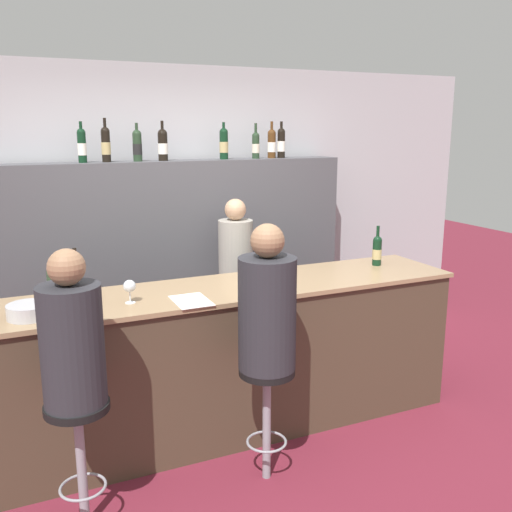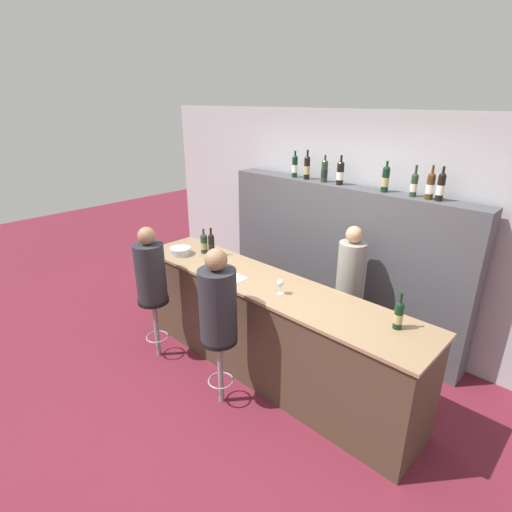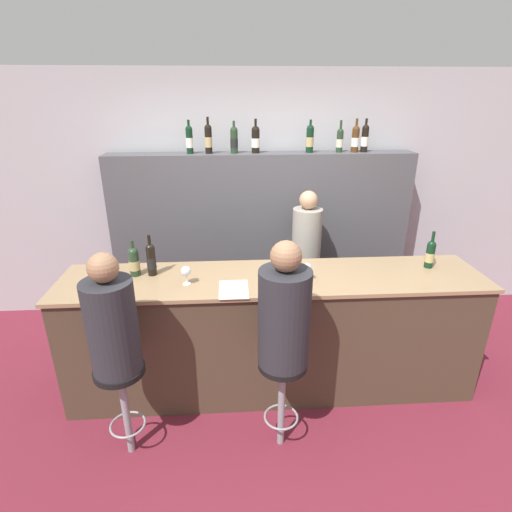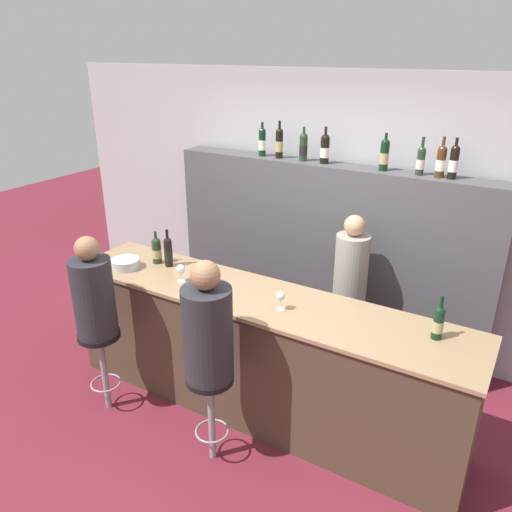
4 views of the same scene
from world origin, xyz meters
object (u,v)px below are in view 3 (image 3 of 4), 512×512
wine_bottle_backbar_1 (208,139)px  wine_bottle_backbar_5 (340,140)px  wine_glass_0 (186,272)px  wine_bottle_counter_0 (134,261)px  wine_bottle_backbar_7 (365,138)px  bartender (305,269)px  metal_bowl (106,284)px  guest_seated_right (284,313)px  wine_bottle_backbar_0 (189,139)px  wine_bottle_backbar_3 (256,139)px  wine_bottle_backbar_2 (234,140)px  wine_glass_1 (307,268)px  wine_bottle_backbar_6 (355,139)px  bar_stool_right (282,382)px  guest_seated_left (112,322)px  wine_bottle_backbar_4 (310,139)px  wine_bottle_counter_2 (430,254)px  bar_stool_left (122,389)px  wine_bottle_counter_1 (151,259)px

wine_bottle_backbar_1 → wine_bottle_backbar_5: wine_bottle_backbar_1 is taller
wine_bottle_backbar_1 → wine_glass_0: (-0.14, -1.34, -0.81)m
wine_bottle_counter_0 → wine_bottle_backbar_7: 2.53m
wine_bottle_backbar_1 → bartender: size_ratio=0.23×
metal_bowl → guest_seated_right: size_ratio=0.29×
wine_bottle_backbar_0 → wine_bottle_backbar_3: size_ratio=0.98×
wine_bottle_backbar_2 → wine_bottle_backbar_3: bearing=0.0°
wine_glass_1 → bartender: (0.17, 0.94, -0.44)m
guest_seated_right → metal_bowl: bearing=157.7°
wine_bottle_backbar_1 → wine_bottle_backbar_6: bearing=-0.0°
wine_bottle_backbar_5 → wine_bottle_backbar_7: bearing=0.0°
wine_bottle_counter_0 → wine_bottle_backbar_6: wine_bottle_backbar_6 is taller
wine_glass_1 → guest_seated_right: guest_seated_right is taller
wine_bottle_backbar_0 → wine_bottle_backbar_3: (0.65, -0.00, -0.00)m
bar_stool_right → wine_bottle_backbar_1: bearing=105.3°
bartender → wine_glass_0: bearing=-139.0°
wine_glass_0 → guest_seated_left: 0.68m
wine_bottle_backbar_3 → wine_bottle_backbar_4: size_ratio=1.03×
wine_glass_0 → wine_bottle_backbar_3: bearing=65.8°
wine_glass_0 → guest_seated_right: size_ratio=0.17×
wine_bottle_backbar_4 → metal_bowl: 2.37m
guest_seated_right → bartender: size_ratio=0.56×
wine_bottle_backbar_6 → guest_seated_right: (-0.94, -1.89, -0.86)m
wine_bottle_counter_2 → wine_bottle_backbar_7: wine_bottle_backbar_7 is taller
wine_glass_0 → wine_glass_1: 0.90m
bar_stool_left → guest_seated_right: 1.19m
wine_bottle_counter_1 → bar_stool_left: 0.97m
wine_bottle_backbar_2 → metal_bowl: size_ratio=1.26×
wine_bottle_counter_1 → wine_bottle_backbar_3: wine_bottle_backbar_3 is taller
wine_glass_1 → wine_bottle_backbar_4: bearing=79.9°
wine_bottle_backbar_5 → wine_bottle_counter_2: bearing=-66.7°
wine_glass_0 → bar_stool_left: bearing=-126.7°
wine_bottle_counter_1 → wine_glass_0: bearing=-33.3°
wine_bottle_backbar_6 → wine_glass_1: size_ratio=2.25×
wine_bottle_backbar_5 → bar_stool_left: 2.98m
guest_seated_left → wine_glass_0: bearing=53.3°
wine_bottle_backbar_7 → wine_bottle_backbar_6: bearing=-180.0°
wine_bottle_backbar_2 → wine_bottle_backbar_5: bearing=0.0°
metal_bowl → bartender: bartender is taller
wine_bottle_counter_0 → guest_seated_left: bearing=-89.3°
wine_bottle_backbar_1 → metal_bowl: size_ratio=1.42×
wine_bottle_counter_0 → bar_stool_right: size_ratio=0.41×
wine_bottle_backbar_4 → metal_bowl: bearing=-141.1°
wine_glass_1 → bartender: 1.05m
wine_bottle_backbar_2 → metal_bowl: bearing=-124.9°
wine_bottle_backbar_4 → wine_glass_0: wine_bottle_backbar_4 is taller
wine_bottle_backbar_7 → wine_bottle_backbar_5: bearing=180.0°
wine_glass_0 → wine_glass_1: bearing=-0.0°
wine_bottle_backbar_1 → guest_seated_left: bearing=-106.2°
wine_bottle_backbar_0 → wine_bottle_backbar_5: wine_bottle_backbar_0 is taller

